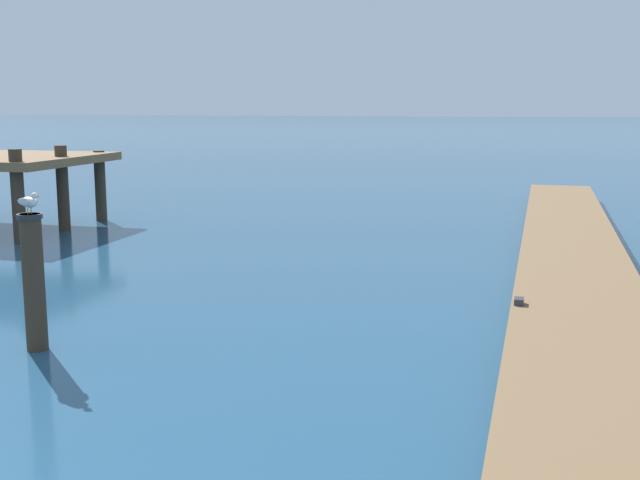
% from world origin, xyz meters
% --- Properties ---
extents(floating_dock, '(2.06, 23.32, 0.53)m').
position_xyz_m(floating_dock, '(5.06, 13.17, 0.36)').
color(floating_dock, brown).
rests_on(floating_dock, ground).
extents(mooring_piling, '(0.30, 0.30, 1.70)m').
position_xyz_m(mooring_piling, '(-1.37, 6.40, 0.89)').
color(mooring_piling, '#3D3023').
rests_on(mooring_piling, ground).
extents(perched_seagull, '(0.37, 0.21, 0.27)m').
position_xyz_m(perched_seagull, '(-1.37, 6.40, 1.85)').
color(perched_seagull, gold).
rests_on(perched_seagull, mooring_piling).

